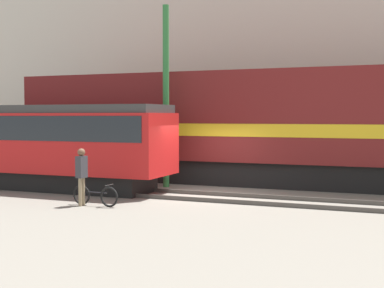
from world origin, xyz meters
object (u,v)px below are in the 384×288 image
Objects in this scene: freight_locomotive at (249,125)px; person at (82,171)px; utility_pole_left at (166,97)px; streetcar at (19,141)px; bicycle at (95,196)px.

person is at bearing -114.48° from freight_locomotive.
person is 0.25× the size of utility_pole_left.
streetcar is 1.78× the size of utility_pole_left.
bicycle is at bearing -112.13° from freight_locomotive.
freight_locomotive reaches higher than streetcar.
streetcar is (-8.13, -4.40, -0.58)m from freight_locomotive.
streetcar is 6.07m from utility_pole_left.
streetcar reaches higher than bicycle.
person is (-3.31, -7.27, -1.32)m from freight_locomotive.
freight_locomotive is 12.02× the size of bicycle.
streetcar reaches higher than person.
utility_pole_left reaches higher than person.
utility_pole_left is at bearing 83.63° from person.
freight_locomotive reaches higher than bicycle.
utility_pole_left is at bearing 88.15° from bicycle.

